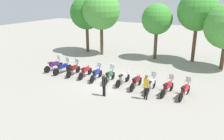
% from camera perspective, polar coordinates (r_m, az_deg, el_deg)
% --- Properties ---
extents(ground_plane, '(80.00, 80.00, 0.00)m').
position_cam_1_polar(ground_plane, '(18.77, -0.73, -3.03)').
color(ground_plane, gray).
extents(motorcycle_0, '(0.67, 2.18, 1.37)m').
position_cam_1_polar(motorcycle_0, '(22.13, -14.11, 1.14)').
color(motorcycle_0, black).
rests_on(motorcycle_0, ground_plane).
extents(motorcycle_1, '(0.65, 2.19, 1.37)m').
position_cam_1_polar(motorcycle_1, '(21.24, -12.04, 0.58)').
color(motorcycle_1, black).
rests_on(motorcycle_1, ground_plane).
extents(motorcycle_2, '(0.62, 2.19, 1.37)m').
position_cam_1_polar(motorcycle_2, '(20.54, -9.44, 0.14)').
color(motorcycle_2, black).
rests_on(motorcycle_2, ground_plane).
extents(motorcycle_3, '(0.62, 2.19, 0.99)m').
position_cam_1_polar(motorcycle_3, '(19.93, -6.56, -0.34)').
color(motorcycle_3, black).
rests_on(motorcycle_3, ground_plane).
extents(motorcycle_4, '(0.62, 2.19, 1.37)m').
position_cam_1_polar(motorcycle_4, '(19.18, -3.87, -0.95)').
color(motorcycle_4, black).
rests_on(motorcycle_4, ground_plane).
extents(motorcycle_5, '(0.62, 2.19, 1.37)m').
position_cam_1_polar(motorcycle_5, '(18.65, -0.65, -1.47)').
color(motorcycle_5, black).
rests_on(motorcycle_5, ground_plane).
extents(motorcycle_6, '(0.62, 2.19, 0.99)m').
position_cam_1_polar(motorcycle_6, '(18.17, 2.73, -2.08)').
color(motorcycle_6, black).
rests_on(motorcycle_6, ground_plane).
extents(motorcycle_7, '(0.62, 2.19, 0.99)m').
position_cam_1_polar(motorcycle_7, '(17.56, 5.98, -2.89)').
color(motorcycle_7, black).
rests_on(motorcycle_7, ground_plane).
extents(motorcycle_8, '(0.62, 2.19, 1.37)m').
position_cam_1_polar(motorcycle_8, '(17.09, 9.56, -3.60)').
color(motorcycle_8, black).
rests_on(motorcycle_8, ground_plane).
extents(motorcycle_9, '(0.65, 2.19, 1.37)m').
position_cam_1_polar(motorcycle_9, '(16.86, 13.53, -4.17)').
color(motorcycle_9, black).
rests_on(motorcycle_9, ground_plane).
extents(motorcycle_10, '(0.63, 2.19, 1.37)m').
position_cam_1_polar(motorcycle_10, '(16.66, 17.52, -4.81)').
color(motorcycle_10, black).
rests_on(motorcycle_10, ground_plane).
extents(person_0, '(0.40, 0.29, 1.67)m').
position_cam_1_polar(person_0, '(15.95, -1.99, -3.20)').
color(person_0, black).
rests_on(person_0, ground_plane).
extents(person_1, '(0.41, 0.27, 1.76)m').
position_cam_1_polar(person_1, '(15.57, 8.42, -3.67)').
color(person_1, black).
rests_on(person_1, ground_plane).
extents(tree_0, '(3.92, 3.92, 6.68)m').
position_cam_1_polar(tree_0, '(28.41, -6.28, 13.81)').
color(tree_0, brown).
rests_on(tree_0, ground_plane).
extents(tree_1, '(4.27, 4.27, 7.20)m').
position_cam_1_polar(tree_1, '(26.78, -2.66, 14.40)').
color(tree_1, brown).
rests_on(tree_1, ground_plane).
extents(tree_2, '(3.25, 3.25, 5.94)m').
position_cam_1_polar(tree_2, '(25.42, 11.04, 12.17)').
color(tree_2, brown).
rests_on(tree_2, ground_plane).
extents(tree_3, '(4.03, 4.03, 7.23)m').
position_cam_1_polar(tree_3, '(25.29, 20.40, 13.45)').
color(tree_3, brown).
rests_on(tree_3, ground_plane).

